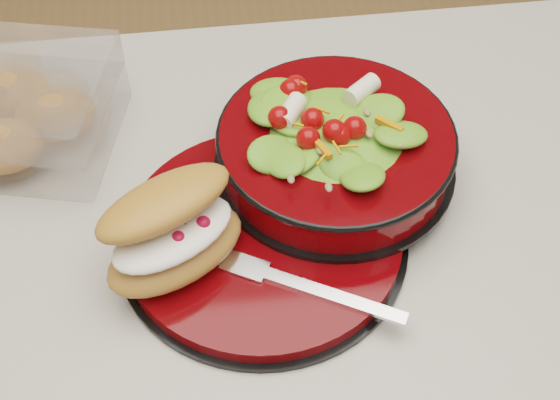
{
  "coord_description": "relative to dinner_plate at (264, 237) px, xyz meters",
  "views": [
    {
      "loc": [
        -0.06,
        -0.45,
        1.53
      ],
      "look_at": [
        0.0,
        0.04,
        0.94
      ],
      "focal_mm": 50.0,
      "sensor_mm": 36.0,
      "label": 1
    }
  ],
  "objects": [
    {
      "name": "pastry_box",
      "position": [
        -0.26,
        0.18,
        0.03
      ],
      "size": [
        0.27,
        0.22,
        0.09
      ],
      "rotation": [
        0.0,
        0.0,
        -0.24
      ],
      "color": "white",
      "rests_on": "island_counter"
    },
    {
      "name": "dinner_plate",
      "position": [
        0.0,
        0.0,
        0.0
      ],
      "size": [
        0.29,
        0.29,
        0.02
      ],
      "rotation": [
        0.0,
        0.0,
        -0.17
      ],
      "color": "black",
      "rests_on": "island_counter"
    },
    {
      "name": "croissant",
      "position": [
        -0.09,
        -0.02,
        0.05
      ],
      "size": [
        0.16,
        0.15,
        0.09
      ],
      "rotation": [
        0.0,
        0.0,
        0.52
      ],
      "color": "#C0793A",
      "rests_on": "dinner_plate"
    },
    {
      "name": "fork",
      "position": [
        0.03,
        -0.07,
        0.01
      ],
      "size": [
        0.17,
        0.1,
        0.0
      ],
      "rotation": [
        0.0,
        0.0,
        1.06
      ],
      "color": "silver",
      "rests_on": "dinner_plate"
    },
    {
      "name": "salad_bowl",
      "position": [
        0.08,
        0.08,
        0.05
      ],
      "size": [
        0.25,
        0.25,
        0.1
      ],
      "rotation": [
        0.0,
        0.0,
        -0.06
      ],
      "color": "black",
      "rests_on": "dinner_plate"
    }
  ]
}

